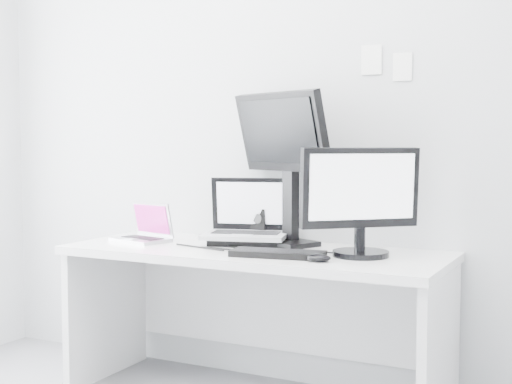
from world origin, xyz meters
TOP-DOWN VIEW (x-y plane):
  - back_wall at (0.00, 1.60)m, footprint 3.60×0.00m
  - desk at (0.00, 1.25)m, footprint 1.80×0.70m
  - macbook at (-0.63, 1.22)m, footprint 0.32×0.27m
  - speaker at (-0.11, 1.54)m, footprint 0.09×0.09m
  - dell_laptop at (-0.11, 1.37)m, footprint 0.47×0.41m
  - rear_monitor at (0.08, 1.43)m, footprint 0.59×0.41m
  - samsung_monitor at (0.51, 1.27)m, footprint 0.57×0.54m
  - keyboard at (0.20, 1.09)m, footprint 0.43×0.21m
  - mouse at (0.41, 1.05)m, footprint 0.12×0.09m
  - wall_note_0 at (0.45, 1.59)m, footprint 0.10×0.00m
  - wall_note_1 at (0.60, 1.59)m, footprint 0.09×0.00m

SIDE VIEW (x-z plane):
  - desk at x=0.00m, z-range 0.00..0.73m
  - keyboard at x=0.20m, z-range 0.73..0.76m
  - mouse at x=0.41m, z-range 0.73..0.76m
  - speaker at x=-0.11m, z-range 0.73..0.89m
  - macbook at x=-0.63m, z-range 0.73..0.94m
  - dell_laptop at x=-0.11m, z-range 0.73..1.06m
  - samsung_monitor at x=0.51m, z-range 0.73..1.22m
  - rear_monitor at x=0.08m, z-range 0.73..1.49m
  - back_wall at x=0.00m, z-range -0.45..3.15m
  - wall_note_1 at x=0.60m, z-range 1.52..1.65m
  - wall_note_0 at x=0.45m, z-range 1.55..1.69m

